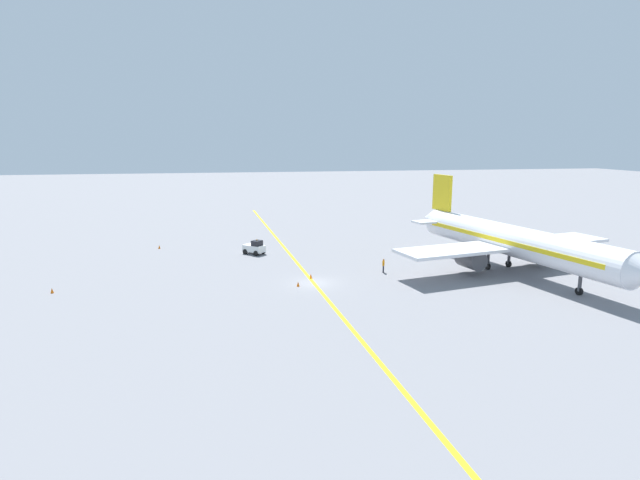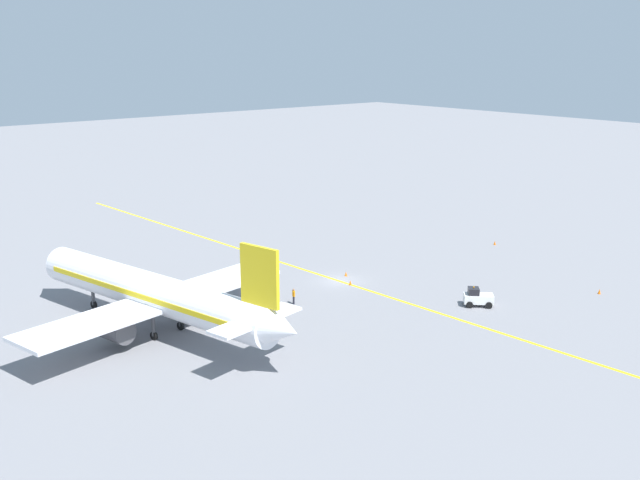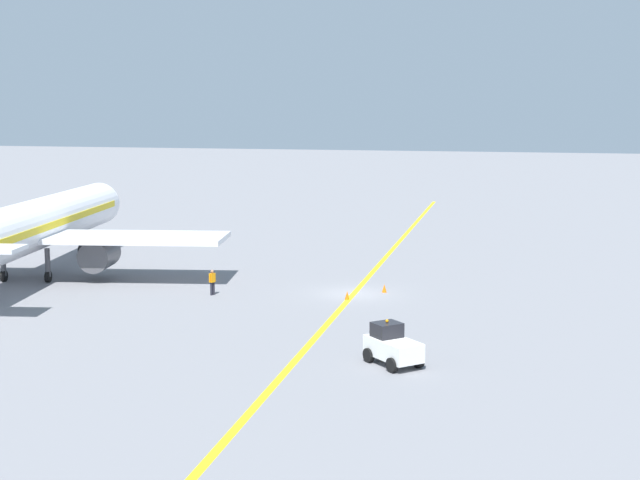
# 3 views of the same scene
# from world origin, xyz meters

# --- Properties ---
(ground_plane) EXTENTS (400.00, 400.00, 0.00)m
(ground_plane) POSITION_xyz_m (0.00, 0.00, 0.00)
(ground_plane) COLOR slate
(apron_yellow_centreline) EXTENTS (6.33, 119.87, 0.01)m
(apron_yellow_centreline) POSITION_xyz_m (0.00, 0.00, 0.00)
(apron_yellow_centreline) COLOR yellow
(apron_yellow_centreline) RESTS_ON ground
(airplane_at_gate) EXTENTS (28.48, 35.35, 10.60)m
(airplane_at_gate) POSITION_xyz_m (-23.50, -0.56, 3.71)
(airplane_at_gate) COLOR white
(airplane_at_gate) RESTS_ON ground
(baggage_tug_white) EXTENTS (3.19, 3.17, 2.11)m
(baggage_tug_white) POSITION_xyz_m (5.44, -15.54, 0.90)
(baggage_tug_white) COLOR white
(baggage_tug_white) RESTS_ON ground
(ground_crew_worker) EXTENTS (0.35, 0.54, 1.68)m
(ground_crew_worker) POSITION_xyz_m (-8.84, -2.83, 0.91)
(ground_crew_worker) COLOR #23232D
(ground_crew_worker) RESTS_ON ground
(traffic_cone_near_nose) EXTENTS (0.32, 0.32, 0.55)m
(traffic_cone_near_nose) POSITION_xyz_m (26.85, -1.43, 0.28)
(traffic_cone_near_nose) COLOR orange
(traffic_cone_near_nose) RESTS_ON ground
(traffic_cone_mid_apron) EXTENTS (0.32, 0.32, 0.55)m
(traffic_cone_mid_apron) POSITION_xyz_m (18.72, -21.61, 0.28)
(traffic_cone_mid_apron) COLOR orange
(traffic_cone_mid_apron) RESTS_ON ground
(traffic_cone_by_wingtip) EXTENTS (0.32, 0.32, 0.55)m
(traffic_cone_by_wingtip) POSITION_xyz_m (1.86, 0.93, 0.28)
(traffic_cone_by_wingtip) COLOR orange
(traffic_cone_by_wingtip) RESTS_ON ground
(traffic_cone_far_edge) EXTENTS (0.32, 0.32, 0.55)m
(traffic_cone_far_edge) POSITION_xyz_m (-0.00, -1.89, 0.28)
(traffic_cone_far_edge) COLOR orange
(traffic_cone_far_edge) RESTS_ON ground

